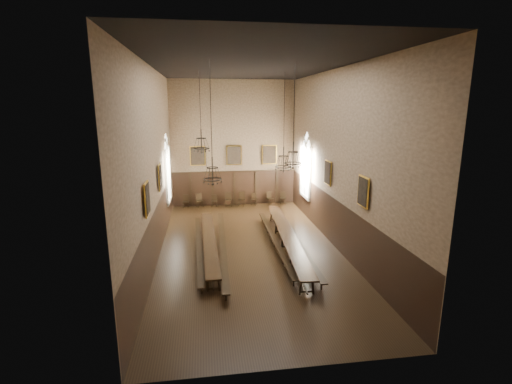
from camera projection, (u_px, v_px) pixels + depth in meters
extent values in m
cube|color=black|center=(249.00, 249.00, 19.06)|extent=(9.00, 18.00, 0.02)
cube|color=black|center=(248.00, 65.00, 17.01)|extent=(9.00, 18.00, 0.02)
cube|color=#8E7357|center=(234.00, 144.00, 26.72)|extent=(9.00, 0.02, 9.00)
cube|color=#8E7357|center=(292.00, 215.00, 9.35)|extent=(9.00, 0.02, 9.00)
cube|color=#8E7357|center=(154.00, 164.00, 17.42)|extent=(0.02, 18.00, 9.00)
cube|color=#8E7357|center=(338.00, 161.00, 18.65)|extent=(0.02, 18.00, 9.00)
cube|color=black|center=(209.00, 239.00, 18.51)|extent=(0.82, 9.10, 0.06)
cube|color=black|center=(287.00, 234.00, 18.92)|extent=(1.38, 10.61, 0.07)
cube|color=black|center=(199.00, 245.00, 18.52)|extent=(0.53, 9.24, 0.05)
cube|color=black|center=(223.00, 243.00, 18.63)|extent=(0.62, 10.58, 0.05)
cube|color=black|center=(275.00, 239.00, 19.28)|extent=(0.39, 9.51, 0.05)
cube|color=black|center=(296.00, 239.00, 19.27)|extent=(0.59, 10.17, 0.05)
cube|color=black|center=(186.00, 202.00, 26.70)|extent=(0.46, 0.46, 0.05)
cube|color=black|center=(186.00, 198.00, 26.81)|extent=(0.41, 0.10, 0.48)
cube|color=black|center=(200.00, 201.00, 26.85)|extent=(0.55, 0.55, 0.05)
cube|color=black|center=(200.00, 197.00, 26.97)|extent=(0.43, 0.18, 0.52)
cube|color=black|center=(214.00, 201.00, 26.93)|extent=(0.44, 0.44, 0.05)
cube|color=black|center=(214.00, 198.00, 27.04)|extent=(0.39, 0.09, 0.46)
cube|color=black|center=(228.00, 200.00, 27.06)|extent=(0.45, 0.45, 0.05)
cube|color=black|center=(228.00, 196.00, 27.19)|extent=(0.45, 0.05, 0.53)
cube|color=black|center=(241.00, 199.00, 27.18)|extent=(0.57, 0.57, 0.05)
cube|color=black|center=(241.00, 195.00, 27.31)|extent=(0.45, 0.18, 0.54)
cube|color=black|center=(254.00, 200.00, 27.41)|extent=(0.48, 0.48, 0.05)
cube|color=black|center=(253.00, 196.00, 27.52)|extent=(0.38, 0.15, 0.46)
cube|color=black|center=(270.00, 199.00, 27.56)|extent=(0.53, 0.53, 0.05)
cube|color=black|center=(270.00, 195.00, 27.68)|extent=(0.40, 0.17, 0.49)
cube|color=black|center=(283.00, 198.00, 27.74)|extent=(0.46, 0.46, 0.05)
cube|color=black|center=(282.00, 195.00, 27.85)|extent=(0.40, 0.10, 0.48)
cylinder|color=black|center=(200.00, 100.00, 19.54)|extent=(0.03, 0.03, 3.02)
torus|color=black|center=(202.00, 149.00, 20.13)|extent=(0.86, 0.86, 0.05)
torus|color=black|center=(201.00, 138.00, 20.00)|extent=(0.55, 0.55, 0.04)
cylinder|color=black|center=(201.00, 140.00, 20.02)|extent=(0.06, 0.06, 1.22)
cylinder|color=black|center=(284.00, 110.00, 20.47)|extent=(0.03, 0.03, 4.05)
torus|color=black|center=(283.00, 167.00, 21.20)|extent=(0.94, 0.94, 0.06)
torus|color=black|center=(284.00, 156.00, 21.06)|extent=(0.60, 0.60, 0.04)
cylinder|color=black|center=(283.00, 158.00, 21.08)|extent=(0.07, 0.07, 1.33)
cylinder|color=black|center=(211.00, 109.00, 15.02)|extent=(0.03, 0.03, 3.89)
torus|color=black|center=(213.00, 179.00, 15.68)|extent=(0.78, 0.78, 0.05)
torus|color=black|center=(212.00, 168.00, 15.57)|extent=(0.50, 0.50, 0.04)
cylinder|color=black|center=(212.00, 170.00, 15.59)|extent=(0.06, 0.06, 1.10)
cylinder|color=black|center=(294.00, 102.00, 15.60)|extent=(0.03, 0.03, 3.32)
torus|color=black|center=(293.00, 163.00, 16.19)|extent=(0.76, 0.76, 0.04)
torus|color=black|center=(293.00, 152.00, 16.08)|extent=(0.48, 0.48, 0.04)
cylinder|color=black|center=(293.00, 154.00, 16.10)|extent=(0.05, 0.05, 1.07)
cube|color=gold|center=(198.00, 156.00, 26.43)|extent=(1.10, 0.12, 1.40)
cube|color=black|center=(198.00, 156.00, 26.43)|extent=(0.98, 0.02, 1.28)
cube|color=gold|center=(234.00, 155.00, 26.78)|extent=(1.10, 0.12, 1.40)
cube|color=black|center=(234.00, 155.00, 26.78)|extent=(0.98, 0.02, 1.28)
cube|color=gold|center=(269.00, 155.00, 27.13)|extent=(1.10, 0.12, 1.40)
cube|color=black|center=(269.00, 155.00, 27.13)|extent=(0.98, 0.02, 1.28)
cube|color=gold|center=(160.00, 177.00, 18.58)|extent=(0.12, 1.00, 1.30)
cube|color=black|center=(160.00, 177.00, 18.58)|extent=(0.02, 0.88, 1.18)
cube|color=gold|center=(147.00, 199.00, 14.24)|extent=(0.12, 1.00, 1.30)
cube|color=black|center=(147.00, 199.00, 14.24)|extent=(0.02, 0.88, 1.18)
cube|color=gold|center=(328.00, 173.00, 19.78)|extent=(0.12, 1.00, 1.30)
cube|color=black|center=(328.00, 173.00, 19.78)|extent=(0.02, 0.88, 1.18)
cube|color=gold|center=(363.00, 192.00, 15.44)|extent=(0.12, 1.00, 1.30)
cube|color=black|center=(363.00, 192.00, 15.44)|extent=(0.02, 0.88, 1.18)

